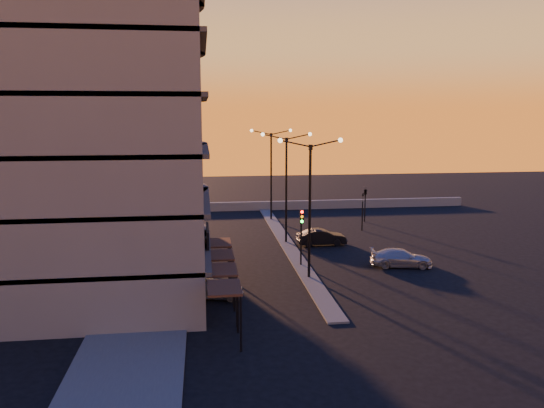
{
  "coord_description": "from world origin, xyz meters",
  "views": [
    {
      "loc": [
        -7.0,
        -34.04,
        11.1
      ],
      "look_at": [
        -1.87,
        5.09,
        4.31
      ],
      "focal_mm": 35.0,
      "sensor_mm": 36.0,
      "label": 1
    }
  ],
  "objects": [
    {
      "name": "sidewalk_west",
      "position": [
        -10.5,
        4.0,
        0.06
      ],
      "size": [
        5.0,
        40.0,
        0.12
      ],
      "primitive_type": "cube",
      "color": "#535451",
      "rests_on": "ground"
    },
    {
      "name": "traffic_light_main",
      "position": [
        0.0,
        2.87,
        2.89
      ],
      "size": [
        0.28,
        0.44,
        4.25
      ],
      "color": "black",
      "rests_on": "ground"
    },
    {
      "name": "parapet",
      "position": [
        2.0,
        26.0,
        0.5
      ],
      "size": [
        44.0,
        0.5,
        1.0
      ],
      "primitive_type": "cube",
      "color": "slate",
      "rests_on": "ground"
    },
    {
      "name": "streetlamp_far",
      "position": [
        0.0,
        20.0,
        5.59
      ],
      "size": [
        4.32,
        0.32,
        9.51
      ],
      "color": "black",
      "rests_on": "ground"
    },
    {
      "name": "car_wagon",
      "position": [
        7.26,
        1.92,
        0.65
      ],
      "size": [
        4.71,
        2.57,
        1.29
      ],
      "primitive_type": "imported",
      "rotation": [
        0.0,
        0.0,
        1.39
      ],
      "color": "#A3A5AB",
      "rests_on": "ground"
    },
    {
      "name": "streetlamp_near",
      "position": [
        0.0,
        0.0,
        5.59
      ],
      "size": [
        4.32,
        0.32,
        9.51
      ],
      "color": "black",
      "rests_on": "ground"
    },
    {
      "name": "car_sedan",
      "position": [
        2.88,
        8.93,
        0.69
      ],
      "size": [
        4.22,
        1.59,
        1.38
      ],
      "primitive_type": "imported",
      "rotation": [
        0.0,
        0.0,
        1.6
      ],
      "color": "black",
      "rests_on": "ground"
    },
    {
      "name": "median",
      "position": [
        0.0,
        10.0,
        0.06
      ],
      "size": [
        1.2,
        36.0,
        0.12
      ],
      "primitive_type": "cube",
      "color": "#535451",
      "rests_on": "ground"
    },
    {
      "name": "signal_east_a",
      "position": [
        8.0,
        14.0,
        1.93
      ],
      "size": [
        0.13,
        0.16,
        3.6
      ],
      "color": "black",
      "rests_on": "ground"
    },
    {
      "name": "building",
      "position": [
        -14.0,
        0.03,
        11.91
      ],
      "size": [
        14.35,
        17.08,
        25.0
      ],
      "color": "slate",
      "rests_on": "ground"
    },
    {
      "name": "car_hatchback",
      "position": [
        -6.5,
        -3.07,
        0.62
      ],
      "size": [
        3.87,
        2.32,
        1.23
      ],
      "primitive_type": "imported",
      "rotation": [
        0.0,
        0.0,
        1.32
      ],
      "color": "#A0A2A8",
      "rests_on": "ground"
    },
    {
      "name": "streetlamp_mid",
      "position": [
        0.0,
        10.0,
        5.59
      ],
      "size": [
        4.32,
        0.32,
        9.51
      ],
      "color": "black",
      "rests_on": "ground"
    },
    {
      "name": "ground",
      "position": [
        0.0,
        0.0,
        0.0
      ],
      "size": [
        120.0,
        120.0,
        0.0
      ],
      "primitive_type": "plane",
      "color": "black",
      "rests_on": "ground"
    },
    {
      "name": "signal_east_b",
      "position": [
        9.5,
        18.0,
        3.1
      ],
      "size": [
        0.42,
        1.99,
        3.6
      ],
      "color": "black",
      "rests_on": "ground"
    }
  ]
}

